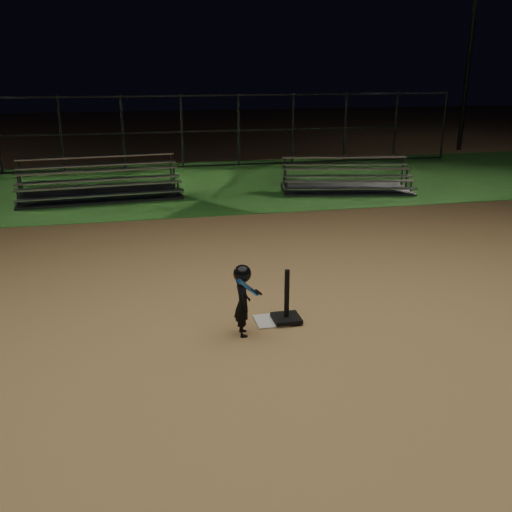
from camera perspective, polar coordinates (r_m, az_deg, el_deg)
The scene contains 9 objects.
ground at distance 8.06m, azimuth 1.53°, elevation -6.61°, with size 80.00×80.00×0.00m, color #A77E4B.
grass_strip at distance 17.51m, azimuth -6.38°, elevation 7.21°, with size 60.00×8.00×0.01m, color #26601F.
home_plate at distance 8.06m, azimuth 1.54°, elevation -6.53°, with size 0.45×0.45×0.02m, color beige.
batting_tee at distance 8.00m, azimuth 3.09°, elevation -5.57°, with size 0.38×0.38×0.76m.
child_batter at distance 7.48m, azimuth -1.35°, elevation -4.26°, with size 0.42×0.56×0.99m.
bleacher_left at distance 16.17m, azimuth -15.40°, elevation 6.47°, with size 4.43×2.44×1.05m.
bleacher_right at distance 16.69m, azimuth 9.05°, elevation 7.16°, with size 3.93×2.45×0.89m.
backstop_fence at distance 20.27m, azimuth -7.47°, elevation 12.28°, with size 20.08×0.08×2.50m.
light_pole_right at distance 26.02m, azimuth 21.04°, elevation 20.81°, with size 0.90×0.53×8.30m.
Camera 1 is at (-1.77, -7.08, 3.44)m, focal length 39.77 mm.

